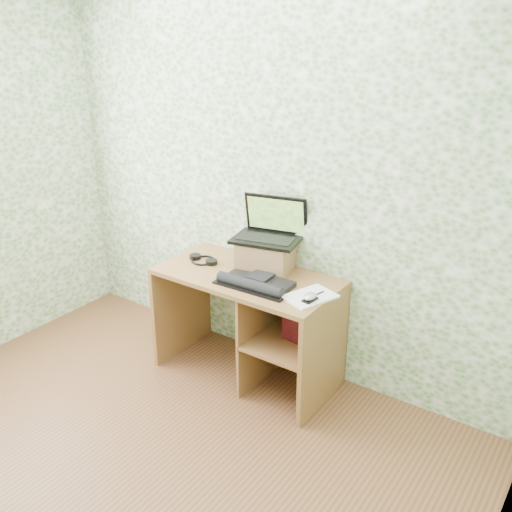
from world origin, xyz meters
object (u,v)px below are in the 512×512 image
Objects in this scene: laptop at (270,229)px; keyboard at (255,282)px; desk at (259,313)px; notepad at (310,297)px; riser at (266,255)px.

keyboard is (0.09, -0.29, -0.24)m from laptop.
notepad is (0.42, -0.08, 0.28)m from desk.
keyboard is (0.09, -0.25, -0.08)m from riser.
riser is (-0.03, 0.12, 0.37)m from desk.
keyboard is at bearing -70.61° from riser.
laptop reaches higher than riser.
keyboard reaches higher than notepad.
keyboard is 0.36m from notepad.
laptop is at bearing 90.00° from riser.
riser reaches higher than desk.
desk is 0.33m from keyboard.
desk is 4.05× the size of notepad.
notepad is (0.45, -0.20, -0.09)m from riser.
desk is at bearing -93.11° from laptop.
laptop is 0.57m from notepad.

